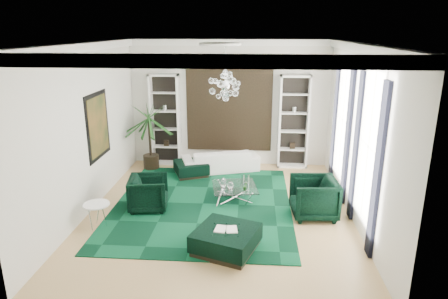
# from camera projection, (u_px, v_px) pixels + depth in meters

# --- Properties ---
(floor) EXTENTS (6.00, 7.00, 0.02)m
(floor) POSITION_uv_depth(u_px,v_px,m) (219.00, 211.00, 9.34)
(floor) COLOR tan
(floor) RESTS_ON ground
(ceiling) EXTENTS (6.00, 7.00, 0.02)m
(ceiling) POSITION_uv_depth(u_px,v_px,m) (219.00, 43.00, 8.22)
(ceiling) COLOR white
(ceiling) RESTS_ON ground
(wall_back) EXTENTS (6.00, 0.02, 3.80)m
(wall_back) POSITION_uv_depth(u_px,v_px,m) (229.00, 104.00, 12.13)
(wall_back) COLOR silver
(wall_back) RESTS_ON ground
(wall_front) EXTENTS (6.00, 0.02, 3.80)m
(wall_front) POSITION_uv_depth(u_px,v_px,m) (197.00, 196.00, 5.43)
(wall_front) COLOR silver
(wall_front) RESTS_ON ground
(wall_left) EXTENTS (0.02, 7.00, 3.80)m
(wall_left) POSITION_uv_depth(u_px,v_px,m) (86.00, 130.00, 9.00)
(wall_left) COLOR silver
(wall_left) RESTS_ON ground
(wall_right) EXTENTS (0.02, 7.00, 3.80)m
(wall_right) POSITION_uv_depth(u_px,v_px,m) (359.00, 135.00, 8.56)
(wall_right) COLOR silver
(wall_right) RESTS_ON ground
(crown_molding) EXTENTS (6.00, 7.00, 0.18)m
(crown_molding) POSITION_uv_depth(u_px,v_px,m) (219.00, 48.00, 8.26)
(crown_molding) COLOR white
(crown_molding) RESTS_ON ceiling
(ceiling_medallion) EXTENTS (0.90, 0.90, 0.05)m
(ceiling_medallion) POSITION_uv_depth(u_px,v_px,m) (220.00, 44.00, 8.52)
(ceiling_medallion) COLOR white
(ceiling_medallion) RESTS_ON ceiling
(tapestry) EXTENTS (2.50, 0.06, 2.80)m
(tapestry) POSITION_uv_depth(u_px,v_px,m) (229.00, 104.00, 12.08)
(tapestry) COLOR black
(tapestry) RESTS_ON wall_back
(shelving_left) EXTENTS (0.90, 0.38, 2.80)m
(shelving_left) POSITION_uv_depth(u_px,v_px,m) (165.00, 120.00, 12.22)
(shelving_left) COLOR white
(shelving_left) RESTS_ON floor
(shelving_right) EXTENTS (0.90, 0.38, 2.80)m
(shelving_right) POSITION_uv_depth(u_px,v_px,m) (294.00, 122.00, 11.94)
(shelving_right) COLOR white
(shelving_right) RESTS_ON floor
(painting) EXTENTS (0.04, 1.30, 1.60)m
(painting) POSITION_uv_depth(u_px,v_px,m) (98.00, 126.00, 9.58)
(painting) COLOR black
(painting) RESTS_ON wall_left
(window_near) EXTENTS (0.03, 1.10, 2.90)m
(window_near) POSITION_uv_depth(u_px,v_px,m) (369.00, 147.00, 7.70)
(window_near) COLOR white
(window_near) RESTS_ON wall_right
(curtain_near_a) EXTENTS (0.07, 0.30, 3.25)m
(curtain_near_a) POSITION_uv_depth(u_px,v_px,m) (377.00, 173.00, 7.04)
(curtain_near_a) COLOR black
(curtain_near_a) RESTS_ON floor
(curtain_near_b) EXTENTS (0.07, 0.30, 3.25)m
(curtain_near_b) POSITION_uv_depth(u_px,v_px,m) (356.00, 148.00, 8.52)
(curtain_near_b) COLOR black
(curtain_near_b) RESTS_ON floor
(window_far) EXTENTS (0.03, 1.10, 2.90)m
(window_far) POSITION_uv_depth(u_px,v_px,m) (343.00, 120.00, 9.99)
(window_far) COLOR white
(window_far) RESTS_ON wall_right
(curtain_far_a) EXTENTS (0.07, 0.30, 3.25)m
(curtain_far_a) POSITION_uv_depth(u_px,v_px,m) (348.00, 137.00, 9.32)
(curtain_far_a) COLOR black
(curtain_far_a) RESTS_ON floor
(curtain_far_b) EXTENTS (0.07, 0.30, 3.25)m
(curtain_far_b) POSITION_uv_depth(u_px,v_px,m) (335.00, 122.00, 10.81)
(curtain_far_b) COLOR black
(curtain_far_b) RESTS_ON floor
(rug) EXTENTS (4.20, 5.00, 0.02)m
(rug) POSITION_uv_depth(u_px,v_px,m) (203.00, 204.00, 9.68)
(rug) COLOR black
(rug) RESTS_ON floor
(sofa) EXTENTS (2.39, 1.51, 0.65)m
(sofa) POSITION_uv_depth(u_px,v_px,m) (220.00, 160.00, 11.90)
(sofa) COLOR silver
(sofa) RESTS_ON floor
(armchair_left) EXTENTS (1.00, 0.98, 0.80)m
(armchair_left) POSITION_uv_depth(u_px,v_px,m) (149.00, 193.00, 9.34)
(armchair_left) COLOR black
(armchair_left) RESTS_ON floor
(armchair_right) EXTENTS (1.06, 1.04, 0.91)m
(armchair_right) POSITION_uv_depth(u_px,v_px,m) (314.00, 198.00, 8.95)
(armchair_right) COLOR black
(armchair_right) RESTS_ON floor
(coffee_table) EXTENTS (1.23, 1.23, 0.36)m
(coffee_table) POSITION_uv_depth(u_px,v_px,m) (235.00, 193.00, 9.88)
(coffee_table) COLOR white
(coffee_table) RESTS_ON floor
(ottoman_side) EXTENTS (1.16, 1.16, 0.40)m
(ottoman_side) POSITION_uv_depth(u_px,v_px,m) (191.00, 169.00, 11.56)
(ottoman_side) COLOR black
(ottoman_side) RESTS_ON floor
(ottoman_front) EXTENTS (1.40, 1.40, 0.44)m
(ottoman_front) POSITION_uv_depth(u_px,v_px,m) (226.00, 240.00, 7.62)
(ottoman_front) COLOR black
(ottoman_front) RESTS_ON floor
(book) EXTENTS (0.44, 0.29, 0.03)m
(book) POSITION_uv_depth(u_px,v_px,m) (226.00, 229.00, 7.55)
(book) COLOR white
(book) RESTS_ON ottoman_front
(side_table) EXTENTS (0.66, 0.66, 0.53)m
(side_table) POSITION_uv_depth(u_px,v_px,m) (98.00, 216.00, 8.50)
(side_table) COLOR white
(side_table) RESTS_ON floor
(palm) EXTENTS (1.84, 1.84, 2.56)m
(palm) POSITION_uv_depth(u_px,v_px,m) (149.00, 128.00, 11.80)
(palm) COLOR #194A17
(palm) RESTS_ON floor
(chandelier) EXTENTS (0.99, 0.99, 0.80)m
(chandelier) POSITION_uv_depth(u_px,v_px,m) (225.00, 86.00, 8.99)
(chandelier) COLOR white
(chandelier) RESTS_ON ceiling
(table_plant) EXTENTS (0.15, 0.13, 0.21)m
(table_plant) POSITION_uv_depth(u_px,v_px,m) (245.00, 186.00, 9.56)
(table_plant) COLOR #194A17
(table_plant) RESTS_ON coffee_table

